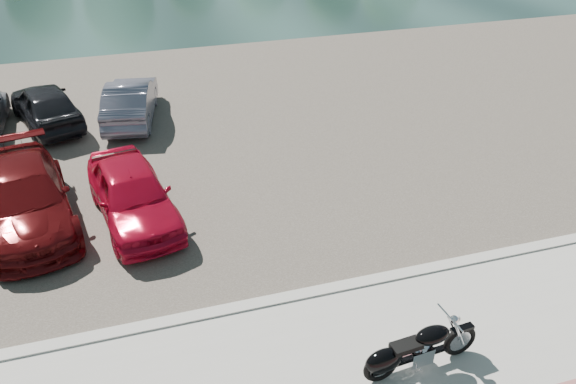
% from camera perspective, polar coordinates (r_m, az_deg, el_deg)
% --- Properties ---
extents(ground, '(200.00, 200.00, 0.00)m').
position_cam_1_polar(ground, '(10.97, 7.04, -16.99)').
color(ground, '#595447').
rests_on(ground, ground).
extents(kerb, '(60.00, 0.30, 0.14)m').
position_cam_1_polar(kerb, '(12.22, 3.40, -10.09)').
color(kerb, '#B2AFA8').
rests_on(kerb, ground).
extents(parking_lot, '(60.00, 18.00, 0.04)m').
position_cam_1_polar(parking_lot, '(19.60, -5.47, 6.88)').
color(parking_lot, '#454038').
rests_on(parking_lot, ground).
extents(motorcycle, '(2.33, 0.75, 1.05)m').
position_cam_1_polar(motorcycle, '(10.58, 12.41, -15.54)').
color(motorcycle, black).
rests_on(motorcycle, promenade).
extents(car_3, '(2.95, 5.33, 1.46)m').
position_cam_1_polar(car_3, '(15.36, -25.10, -0.54)').
color(car_3, '#510B0D').
rests_on(car_3, parking_lot).
extents(car_4, '(2.49, 4.56, 1.47)m').
position_cam_1_polar(car_4, '(14.60, -15.54, -0.17)').
color(car_4, '#B70C29').
rests_on(car_4, parking_lot).
extents(car_8, '(2.93, 4.54, 1.44)m').
position_cam_1_polar(car_8, '(20.85, -23.42, 8.12)').
color(car_8, black).
rests_on(car_8, parking_lot).
extents(car_9, '(2.16, 4.41, 1.39)m').
position_cam_1_polar(car_9, '(20.31, -15.71, 8.93)').
color(car_9, slate).
rests_on(car_9, parking_lot).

